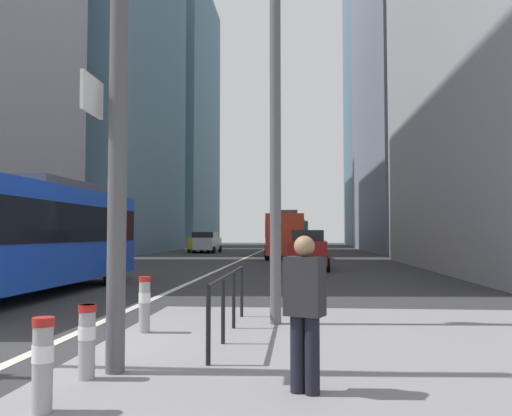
{
  "coord_description": "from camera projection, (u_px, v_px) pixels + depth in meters",
  "views": [
    {
      "loc": [
        3.91,
        -7.68,
        1.75
      ],
      "look_at": [
        0.73,
        31.97,
        3.7
      ],
      "focal_mm": 37.43,
      "sensor_mm": 36.0,
      "label": 1
    }
  ],
  "objects": [
    {
      "name": "ground_plane",
      "position": [
        224.0,
        268.0,
        27.79
      ],
      "size": [
        160.0,
        160.0,
        0.0
      ],
      "primitive_type": "plane",
      "color": "#303033"
    },
    {
      "name": "median_island",
      "position": [
        431.0,
        372.0,
        6.45
      ],
      "size": [
        9.0,
        10.0,
        0.15
      ],
      "primitive_type": "cube",
      "color": "gray",
      "rests_on": "ground"
    },
    {
      "name": "lane_centre_line",
      "position": [
        243.0,
        259.0,
        37.75
      ],
      "size": [
        0.2,
        80.0,
        0.01
      ],
      "primitive_type": "cube",
      "color": "beige",
      "rests_on": "ground"
    },
    {
      "name": "office_tower_left_mid",
      "position": [
        96.0,
        76.0,
        52.58
      ],
      "size": [
        13.44,
        21.16,
        34.75
      ],
      "primitive_type": "cube",
      "color": "slate",
      "rests_on": "ground"
    },
    {
      "name": "office_tower_left_far",
      "position": [
        163.0,
        118.0,
        78.88
      ],
      "size": [
        13.6,
        22.16,
        37.95
      ],
      "primitive_type": "cube",
      "color": "slate",
      "rests_on": "ground"
    },
    {
      "name": "office_tower_right_mid",
      "position": [
        424.0,
        50.0,
        55.61
      ],
      "size": [
        12.33,
        25.56,
        41.85
      ],
      "primitive_type": "cube",
      "color": "slate",
      "rests_on": "ground"
    },
    {
      "name": "office_tower_right_far",
      "position": [
        384.0,
        86.0,
        81.81
      ],
      "size": [
        10.87,
        17.81,
        49.08
      ],
      "primitive_type": "cube",
      "color": "slate",
      "rests_on": "ground"
    },
    {
      "name": "city_bus_blue_oncoming",
      "position": [
        22.0,
        231.0,
        14.77
      ],
      "size": [
        2.87,
        11.81,
        3.4
      ],
      "color": "blue",
      "rests_on": "ground"
    },
    {
      "name": "city_bus_red_receding",
      "position": [
        285.0,
        233.0,
        39.77
      ],
      "size": [
        2.92,
        11.0,
        3.4
      ],
      "color": "red",
      "rests_on": "ground"
    },
    {
      "name": "city_bus_red_distant",
      "position": [
        297.0,
        233.0,
        59.29
      ],
      "size": [
        2.89,
        10.73,
        3.4
      ],
      "color": "#198456",
      "rests_on": "ground"
    },
    {
      "name": "car_oncoming_mid",
      "position": [
        201.0,
        242.0,
        51.81
      ],
      "size": [
        2.13,
        4.62,
        1.94
      ],
      "color": "gold",
      "rests_on": "ground"
    },
    {
      "name": "car_receding_near",
      "position": [
        308.0,
        250.0,
        26.1
      ],
      "size": [
        2.15,
        4.56,
        1.94
      ],
      "color": "maroon",
      "rests_on": "ground"
    },
    {
      "name": "car_receding_far",
      "position": [
        280.0,
        242.0,
        50.31
      ],
      "size": [
        2.18,
        4.34,
        1.94
      ],
      "color": "black",
      "rests_on": "ground"
    },
    {
      "name": "car_oncoming_far",
      "position": [
        208.0,
        242.0,
        49.96
      ],
      "size": [
        2.19,
        4.63,
        1.94
      ],
      "color": "silver",
      "rests_on": "ground"
    },
    {
      "name": "street_lamp_post",
      "position": [
        275.0,
        41.0,
        9.74
      ],
      "size": [
        5.5,
        0.32,
        8.0
      ],
      "color": "#56565B",
      "rests_on": "median_island"
    },
    {
      "name": "bollard_left",
      "position": [
        43.0,
        359.0,
        4.79
      ],
      "size": [
        0.2,
        0.2,
        0.85
      ],
      "color": "#99999E",
      "rests_on": "median_island"
    },
    {
      "name": "bollard_right",
      "position": [
        87.0,
        337.0,
        5.9
      ],
      "size": [
        0.2,
        0.2,
        0.82
      ],
      "color": "#99999E",
      "rests_on": "median_island"
    },
    {
      "name": "bollard_back",
      "position": [
        145.0,
        301.0,
        8.68
      ],
      "size": [
        0.2,
        0.2,
        0.91
      ],
      "color": "#99999E",
      "rests_on": "median_island"
    },
    {
      "name": "pedestrian_railing",
      "position": [
        229.0,
        290.0,
        8.44
      ],
      "size": [
        0.06,
        3.9,
        0.98
      ],
      "color": "black",
      "rests_on": "median_island"
    },
    {
      "name": "pedestrian_waiting",
      "position": [
        305.0,
        306.0,
        5.39
      ],
      "size": [
        0.44,
        0.37,
        1.58
      ],
      "color": "black",
      "rests_on": "median_island"
    }
  ]
}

